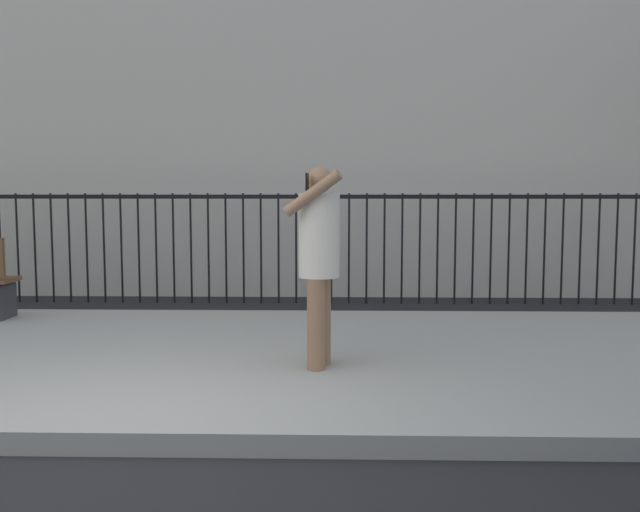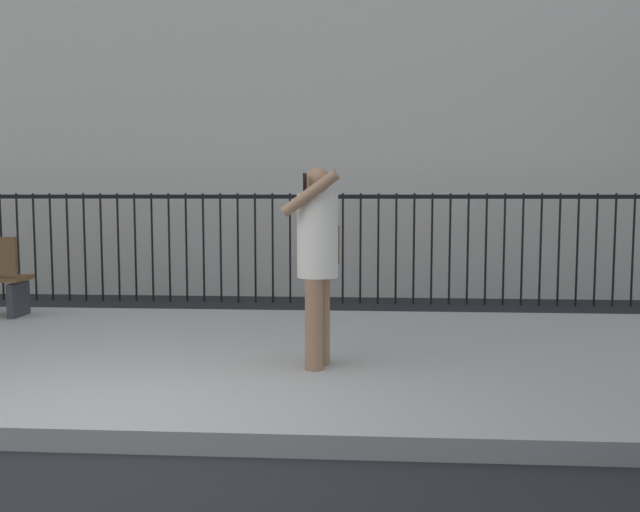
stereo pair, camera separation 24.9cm
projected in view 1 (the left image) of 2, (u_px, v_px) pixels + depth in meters
The scene contains 4 objects.
ground_plane at pixel (92, 457), 4.17m from camera, with size 60.00×60.00×0.00m, color black.
sidewalk at pixel (176, 358), 6.36m from camera, with size 28.00×4.40×0.15m, color #9E9B93.
iron_fence at pixel (235, 233), 9.95m from camera, with size 12.03×0.04×1.60m.
pedestrian_on_phone at pixel (320, 252), 5.69m from camera, with size 0.49×0.70×1.66m.
Camera 1 is at (1.49, -4.01, 1.60)m, focal length 38.59 mm.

